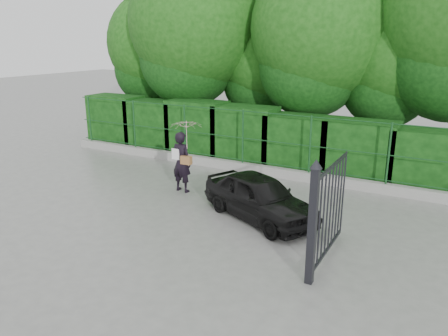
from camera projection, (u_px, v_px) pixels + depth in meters
The scene contains 8 objects.
ground at pixel (150, 214), 11.16m from camera, with size 80.00×80.00×0.00m, color gray.
kerb at pixel (232, 165), 14.90m from camera, with size 14.00×0.25×0.30m, color #9E9E99.
fence at pixel (238, 136), 14.50m from camera, with size 14.13×0.06×1.80m.
hedge at pixel (241, 135), 15.59m from camera, with size 14.20×1.20×2.10m.
trees at pixel (302, 30), 15.82m from camera, with size 17.10×6.15×8.08m.
gate at pixel (320, 214), 8.10m from camera, with size 0.22×2.33×2.36m.
woman at pixel (184, 146), 12.46m from camera, with size 0.95×0.93×2.11m.
car at pixel (259, 197), 10.76m from camera, with size 1.33×3.31×1.13m, color black.
Camera 1 is at (6.64, -8.18, 4.32)m, focal length 35.00 mm.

